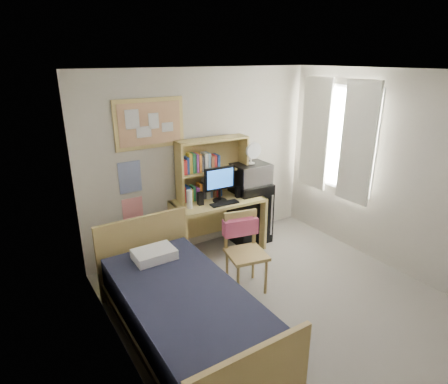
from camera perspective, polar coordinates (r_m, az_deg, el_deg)
floor at (r=4.50m, az=11.16°, el=-17.99°), size 3.60×4.20×0.02m
ceiling at (r=3.57m, az=14.07°, el=17.32°), size 3.60×4.20×0.02m
wall_back at (r=5.44m, az=-3.24°, el=4.70°), size 3.60×0.04×2.60m
wall_left at (r=2.96m, az=-13.60°, el=-9.55°), size 0.04×4.20×2.60m
wall_right at (r=5.22m, az=26.68°, el=1.90°), size 0.04×4.20×2.60m
window_unit at (r=5.78m, az=16.77°, el=7.86°), size 0.10×1.40×1.70m
curtain_left at (r=5.51m, az=19.69°, el=6.99°), size 0.04×0.55×1.70m
curtain_right at (r=6.02m, az=13.71°, el=8.60°), size 0.04×0.55×1.70m
bulletin_board at (r=4.96m, az=-11.26°, el=10.20°), size 0.94×0.03×0.64m
poster_wave at (r=5.02m, az=-14.16°, el=2.20°), size 0.30×0.01×0.42m
poster_japan at (r=5.18m, az=-13.72°, el=-2.76°), size 0.28×0.01×0.36m
desk at (r=5.49m, az=-0.94°, el=-5.10°), size 1.34×0.73×0.81m
desk_chair at (r=4.58m, az=3.44°, el=-9.35°), size 0.58×0.58×0.98m
mini_fridge at (r=5.80m, az=3.80°, el=-3.01°), size 0.57×0.57×0.94m
bed at (r=3.93m, az=-5.87°, el=-18.45°), size 1.09×2.16×0.59m
hutch at (r=5.32m, az=-1.75°, el=3.66°), size 1.06×0.33×0.85m
monitor at (r=5.19m, az=-0.67°, el=1.15°), size 0.46×0.07×0.49m
keyboard at (r=5.16m, az=0.08°, el=-1.75°), size 0.41×0.16×0.02m
speaker_left at (r=5.12m, az=-3.62°, el=-1.02°), size 0.08×0.08×0.18m
speaker_right at (r=5.39m, az=2.15°, el=0.02°), size 0.07×0.07×0.16m
water_bottle at (r=5.00m, az=-5.29°, el=-1.11°), size 0.08×0.08×0.25m
hoodie at (r=4.62m, az=2.50°, el=-5.31°), size 0.46×0.22×0.21m
microwave at (r=5.57m, az=4.07°, el=2.80°), size 0.53×0.41×0.30m
desk_fan at (r=5.49m, az=4.14°, el=5.79°), size 0.24×0.24×0.30m
pillow at (r=4.31m, az=-10.59°, el=-9.30°), size 0.45×0.32×0.11m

